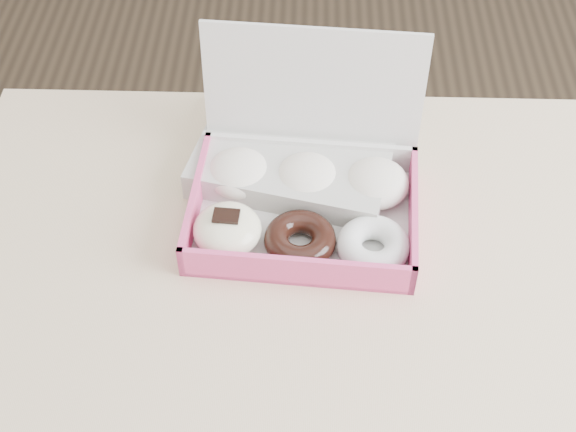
{
  "coord_description": "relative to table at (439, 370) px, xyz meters",
  "views": [
    {
      "loc": [
        -0.16,
        -0.49,
        1.49
      ],
      "look_at": [
        -0.18,
        0.13,
        0.79
      ],
      "focal_mm": 50.0,
      "sensor_mm": 36.0,
      "label": 1
    }
  ],
  "objects": [
    {
      "name": "donut_box",
      "position": [
        -0.16,
        0.18,
        0.11
      ],
      "size": [
        0.29,
        0.24,
        0.2
      ],
      "rotation": [
        0.0,
        0.0,
        -0.07
      ],
      "color": "silver",
      "rests_on": "table"
    },
    {
      "name": "newspapers",
      "position": [
        -0.17,
        0.26,
        0.1
      ],
      "size": [
        0.28,
        0.25,
        0.04
      ],
      "primitive_type": "cube",
      "rotation": [
        0.0,
        0.0,
        -0.23
      ],
      "color": "beige",
      "rests_on": "table"
    },
    {
      "name": "table",
      "position": [
        0.0,
        0.0,
        0.0
      ],
      "size": [
        1.2,
        0.8,
        0.75
      ],
      "color": "#D2B88A",
      "rests_on": "ground"
    }
  ]
}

